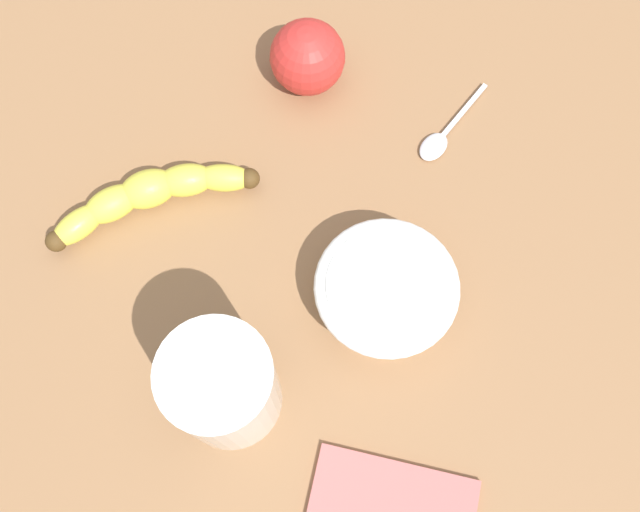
{
  "coord_description": "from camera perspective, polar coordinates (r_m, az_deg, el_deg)",
  "views": [
    {
      "loc": [
        10.0,
        -22.6,
        68.85
      ],
      "look_at": [
        6.52,
        -0.41,
        5.0
      ],
      "focal_mm": 40.3,
      "sensor_mm": 36.0,
      "label": 1
    }
  ],
  "objects": [
    {
      "name": "wooden_tabletop",
      "position": [
        0.72,
        -5.1,
        0.14
      ],
      "size": [
        120.0,
        120.0,
        3.0
      ],
      "primitive_type": "cube",
      "color": "#916642",
      "rests_on": "ground"
    },
    {
      "name": "smoothie_glass",
      "position": [
        0.61,
        -7.66,
        -10.32
      ],
      "size": [
        9.15,
        9.15,
        12.83
      ],
      "color": "silver",
      "rests_on": "wooden_tabletop"
    },
    {
      "name": "teaspoon",
      "position": [
        0.75,
        9.3,
        8.91
      ],
      "size": [
        6.83,
        10.44,
        0.8
      ],
      "rotation": [
        0.0,
        0.0,
        4.19
      ],
      "color": "silver",
      "rests_on": "wooden_tabletop"
    },
    {
      "name": "apple_fruit",
      "position": [
        0.76,
        -1.0,
        15.51
      ],
      "size": [
        7.73,
        7.73,
        7.73
      ],
      "primitive_type": "sphere",
      "color": "red",
      "rests_on": "wooden_tabletop"
    },
    {
      "name": "banana",
      "position": [
        0.72,
        -13.36,
        4.75
      ],
      "size": [
        19.21,
        11.8,
        3.77
      ],
      "rotation": [
        0.0,
        0.0,
        3.64
      ],
      "color": "#E4DD47",
      "rests_on": "wooden_tabletop"
    },
    {
      "name": "ceramic_bowl",
      "position": [
        0.66,
        5.23,
        -2.79
      ],
      "size": [
        13.2,
        13.2,
        4.88
      ],
      "color": "white",
      "rests_on": "wooden_tabletop"
    }
  ]
}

